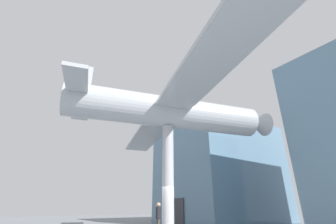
{
  "coord_description": "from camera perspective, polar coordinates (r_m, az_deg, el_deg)",
  "views": [
    {
      "loc": [
        9.77,
        -7.09,
        1.54
      ],
      "look_at": [
        0.0,
        0.0,
        6.66
      ],
      "focal_mm": 24.0,
      "sensor_mm": 36.0,
      "label": 1
    }
  ],
  "objects": [
    {
      "name": "suspended_airplane",
      "position": [
        13.19,
        0.99,
        -0.08
      ],
      "size": [
        19.22,
        13.13,
        3.01
      ],
      "rotation": [
        0.0,
        0.0,
        -0.31
      ],
      "color": "#B2B7BC",
      "rests_on": "support_pylon_central"
    },
    {
      "name": "visitor_person",
      "position": [
        15.59,
        -2.48,
        -24.75
      ],
      "size": [
        0.45,
        0.32,
        1.82
      ],
      "rotation": [
        0.0,
        0.0,
        2.86
      ],
      "color": "#4C4238",
      "rests_on": "ground_plane"
    },
    {
      "name": "support_pylon_central",
      "position": [
        12.15,
        0.0,
        -16.66
      ],
      "size": [
        0.6,
        0.6,
        5.76
      ],
      "color": "#B7B7BC",
      "rests_on": "ground_plane"
    },
    {
      "name": "glass_pavilion_left",
      "position": [
        26.93,
        13.5,
        -14.53
      ],
      "size": [
        8.88,
        12.93,
        11.03
      ],
      "color": "#60849E",
      "rests_on": "ground_plane"
    }
  ]
}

